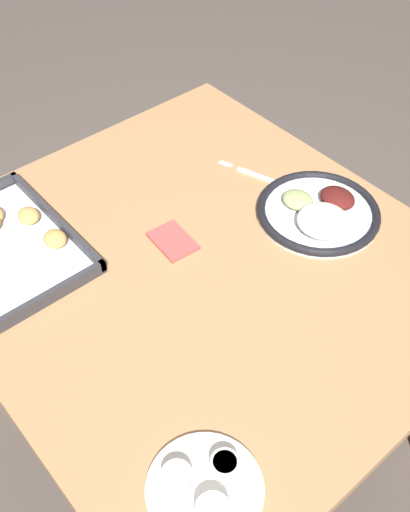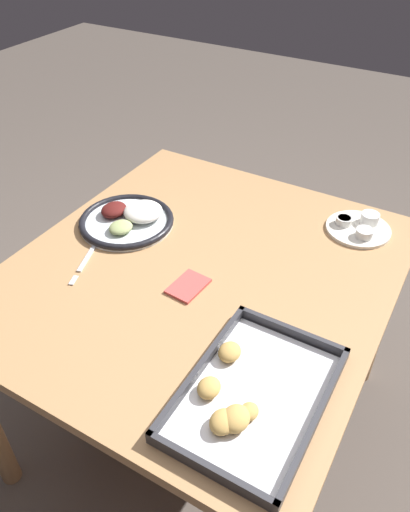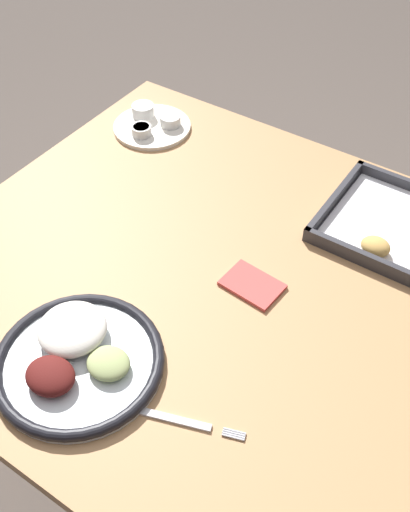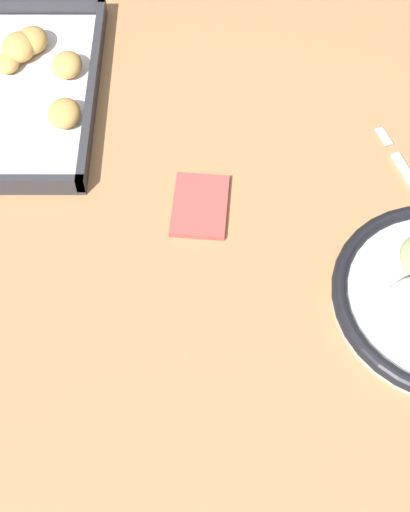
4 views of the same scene
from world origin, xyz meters
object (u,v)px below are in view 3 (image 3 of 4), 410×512
Objects in this scene: fork at (167,418)px; napkin at (252,285)px; saucer_plate at (152,123)px; dinner_plate at (77,357)px.

fork is 1.92× the size of napkin.
fork is at bearing -51.02° from saucer_plate.
saucer_plate is at bearing 146.73° from napkin.
napkin is (0.46, -0.30, -0.01)m from saucer_plate.
saucer_plate is (-0.31, 0.61, -0.00)m from dinner_plate.
fork is 0.78m from saucer_plate.
napkin is at bearing 63.19° from dinner_plate.
dinner_plate is at bearing 161.24° from fork.
saucer_plate is at bearing 110.34° from fork.
napkin is (0.15, 0.30, -0.01)m from dinner_plate.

